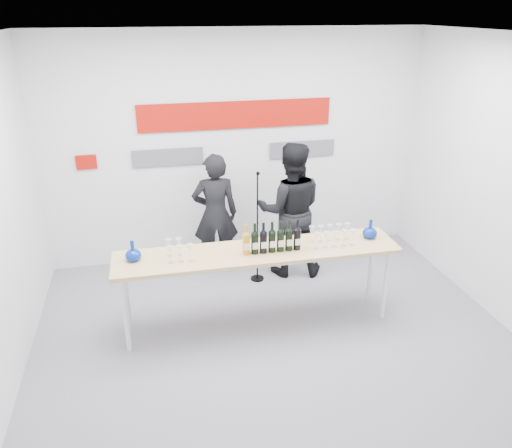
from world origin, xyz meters
name	(u,v)px	position (x,y,z in m)	size (l,w,h in m)	color
ground	(273,332)	(0.00, 0.00, 0.00)	(5.00, 5.00, 0.00)	slate
back_wall	(236,149)	(0.00, 2.00, 1.50)	(5.00, 0.04, 3.00)	silver
signage	(232,126)	(-0.06, 1.97, 1.81)	(3.38, 0.02, 0.79)	#A20F06
tasting_table	(258,256)	(-0.12, 0.21, 0.82)	(2.98, 0.63, 0.89)	tan
wine_bottles	(272,237)	(0.01, 0.15, 1.06)	(0.62, 0.08, 0.33)	#BF7F19
decanter_left	(133,250)	(-1.38, 0.28, 1.00)	(0.16, 0.16, 0.21)	navy
decanter_right	(370,229)	(1.14, 0.25, 1.00)	(0.16, 0.16, 0.21)	navy
glasses_left	(178,251)	(-0.95, 0.20, 0.98)	(0.26, 0.23, 0.18)	silver
glasses_right	(332,236)	(0.68, 0.20, 0.98)	(0.47, 0.23, 0.18)	silver
presenter_left	(215,214)	(-0.38, 1.52, 0.79)	(0.58, 0.38, 1.59)	black
presenter_right	(290,210)	(0.54, 1.27, 0.87)	(0.84, 0.66, 1.74)	black
mic_stand	(257,248)	(0.09, 1.14, 0.44)	(0.17, 0.17, 1.45)	black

